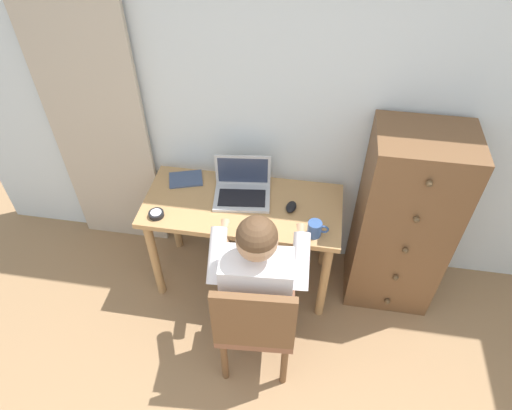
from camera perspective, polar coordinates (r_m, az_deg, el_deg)
The scene contains 11 objects.
wall_back at distance 2.66m, azimuth 9.38°, elevation 12.42°, with size 4.80×0.05×2.50m, color silver.
curtain_panel at distance 3.02m, azimuth -19.77°, elevation 10.94°, with size 0.65×0.03×2.19m, color #BCAD99.
desk at distance 2.83m, azimuth -1.68°, elevation -1.52°, with size 1.20×0.55×0.72m.
dresser at distance 2.88m, azimuth 17.99°, elevation -2.14°, with size 0.54×0.45×1.28m.
chair at distance 2.51m, azimuth -0.08°, elevation -14.44°, with size 0.45×0.43×0.87m.
person_seated at distance 2.46m, azimuth 0.32°, elevation -8.61°, with size 0.56×0.60×1.19m.
laptop at distance 2.77m, azimuth -1.74°, elevation 2.13°, with size 0.37×0.29×0.24m.
computer_mouse at distance 2.71m, azimuth 4.46°, elevation -0.24°, with size 0.06×0.10×0.03m, color black.
desk_clock at distance 2.72m, azimuth -12.46°, elevation -1.13°, with size 0.09×0.09×0.03m.
notebook_pad at distance 2.94m, azimuth -8.84°, elevation 3.25°, with size 0.21×0.15×0.01m, color #3D4C6B.
coffee_mug at distance 2.55m, azimuth 7.46°, elevation -3.00°, with size 0.12×0.08×0.09m.
Camera 1 is at (-0.06, -0.08, 2.62)m, focal length 31.72 mm.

